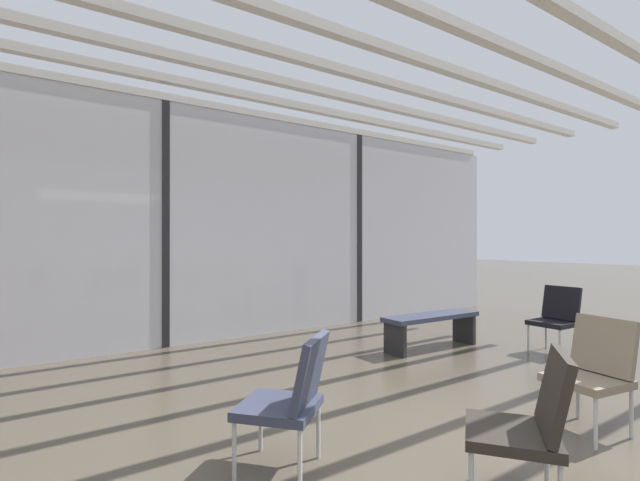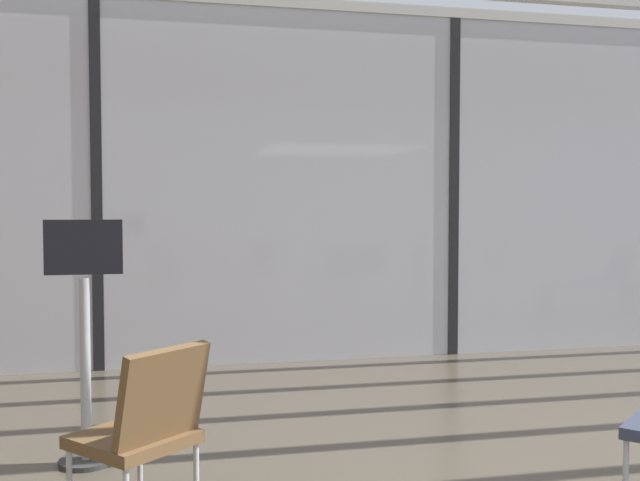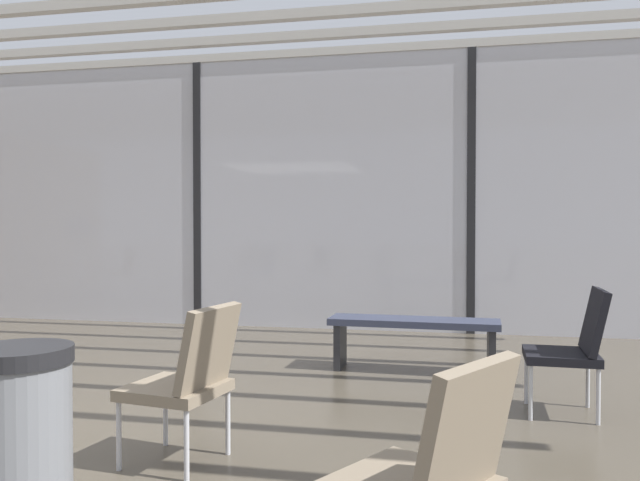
# 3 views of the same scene
# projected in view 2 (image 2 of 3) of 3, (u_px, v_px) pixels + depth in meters

# --- Properties ---
(glass_curtain_wall) EXTENTS (14.00, 0.08, 3.43)m
(glass_curtain_wall) POSITION_uv_depth(u_px,v_px,m) (452.00, 188.00, 7.31)
(glass_curtain_wall) COLOR silver
(glass_curtain_wall) RESTS_ON ground
(window_mullion_0) EXTENTS (0.10, 0.12, 3.43)m
(window_mullion_0) POSITION_uv_depth(u_px,v_px,m) (97.00, 186.00, 6.57)
(window_mullion_0) COLOR black
(window_mullion_0) RESTS_ON ground
(window_mullion_1) EXTENTS (0.10, 0.12, 3.43)m
(window_mullion_1) POSITION_uv_depth(u_px,v_px,m) (452.00, 188.00, 7.31)
(window_mullion_1) COLOR black
(window_mullion_1) RESTS_ON ground
(parked_airplane) EXTENTS (11.64, 3.87, 3.87)m
(parked_airplane) POSITION_uv_depth(u_px,v_px,m) (349.00, 183.00, 11.91)
(parked_airplane) COLOR silver
(parked_airplane) RESTS_ON ground
(lounge_chair_6) EXTENTS (0.71, 0.71, 0.87)m
(lounge_chair_6) POSITION_uv_depth(u_px,v_px,m) (145.00, 423.00, 3.35)
(lounge_chair_6) COLOR brown
(lounge_chair_6) RESTS_ON ground
(info_sign) EXTENTS (0.44, 0.32, 1.44)m
(info_sign) POSITION_uv_depth(u_px,v_px,m) (85.00, 350.00, 4.17)
(info_sign) COLOR #333333
(info_sign) RESTS_ON ground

